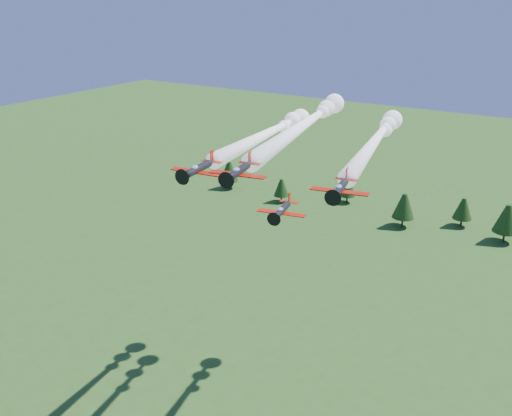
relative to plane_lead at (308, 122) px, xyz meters
The scene contains 5 objects.
plane_lead is the anchor object (origin of this frame).
plane_left 10.33m from the plane_lead, 159.89° to the left, with size 10.09×44.58×3.70m.
plane_right 11.92m from the plane_lead, 32.33° to the left, with size 13.98×47.86×3.70m.
plane_slot 17.92m from the plane_lead, 76.22° to the right, with size 7.40×8.12×2.58m.
treeline 102.35m from the plane_lead, 85.34° to the left, with size 173.31×18.32×11.87m.
Camera 1 is at (37.76, -62.32, 71.98)m, focal length 40.00 mm.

